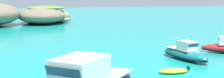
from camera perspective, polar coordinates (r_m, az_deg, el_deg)
islet_small at (r=78.34m, az=-13.35°, el=4.59°), size 17.39×17.66×4.65m
motorboat_teal at (r=31.42m, az=14.46°, el=-2.75°), size 2.08×6.82×2.02m
dinghy_tender at (r=25.37m, az=12.17°, el=-6.26°), size 2.87×1.77×0.58m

